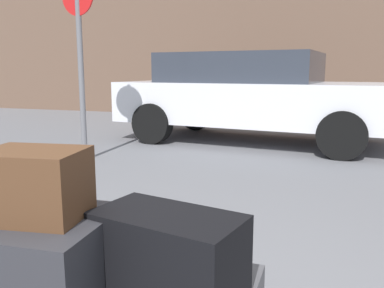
# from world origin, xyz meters

# --- Properties ---
(suitcase_charcoal_rear_right) EXTENTS (0.55, 0.51, 0.28)m
(suitcase_charcoal_rear_right) POSITION_xyz_m (-0.18, -0.03, 0.48)
(suitcase_charcoal_rear_right) COLOR #2D2D33
(suitcase_charcoal_rear_right) RESTS_ON luggage_cart
(duffel_bag_black_center) EXTENTS (0.59, 0.40, 0.30)m
(duffel_bag_black_center) POSITION_xyz_m (0.28, 0.10, 0.49)
(duffel_bag_black_center) COLOR black
(duffel_bag_black_center) RESTS_ON luggage_cart
(duffel_bag_brown_topmost_pile) EXTENTS (0.39, 0.31, 0.25)m
(duffel_bag_brown_topmost_pile) POSITION_xyz_m (-0.18, -0.03, 0.74)
(duffel_bag_brown_topmost_pile) COLOR #51331E
(duffel_bag_brown_topmost_pile) RESTS_ON suitcase_charcoal_rear_right
(parked_car) EXTENTS (4.47, 2.29, 1.42)m
(parked_car) POSITION_xyz_m (-0.41, 5.41, 0.76)
(parked_car) COLOR silver
(parked_car) RESTS_ON ground_plane
(no_parking_sign) EXTENTS (0.50, 0.11, 2.30)m
(no_parking_sign) POSITION_xyz_m (-2.18, 3.31, 1.43)
(no_parking_sign) COLOR slate
(no_parking_sign) RESTS_ON ground_plane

